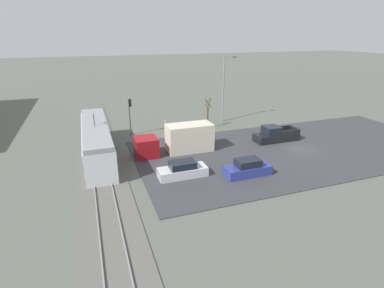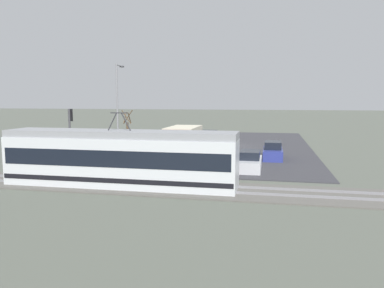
% 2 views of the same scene
% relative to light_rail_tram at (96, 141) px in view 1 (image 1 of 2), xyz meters
% --- Properties ---
extents(ground_plane, '(320.00, 320.00, 0.00)m').
position_rel_light_rail_tram_xyz_m(ground_plane, '(-5.21, -21.87, -1.76)').
color(ground_plane, '#565B51').
extents(road_surface, '(17.06, 36.83, 0.08)m').
position_rel_light_rail_tram_xyz_m(road_surface, '(-5.21, -21.87, -1.72)').
color(road_surface, '#38383D').
rests_on(road_surface, ground).
extents(rail_bed, '(57.38, 4.40, 0.22)m').
position_rel_light_rail_tram_xyz_m(rail_bed, '(-5.21, 0.00, -1.72)').
color(rail_bed, '#5B5954').
rests_on(rail_bed, ground).
extents(light_rail_tram, '(14.76, 2.79, 4.60)m').
position_rel_light_rail_tram_xyz_m(light_rail_tram, '(0.00, 0.00, 0.00)').
color(light_rail_tram, silver).
rests_on(light_rail_tram, ground).
extents(box_truck, '(2.49, 8.59, 3.04)m').
position_rel_light_rail_tram_xyz_m(box_truck, '(-1.82, -8.64, -0.28)').
color(box_truck, maroon).
rests_on(box_truck, ground).
extents(pickup_truck, '(2.05, 5.47, 1.91)m').
position_rel_light_rail_tram_xyz_m(pickup_truck, '(-2.29, -20.80, -0.97)').
color(pickup_truck, black).
rests_on(pickup_truck, ground).
extents(sedan_car_0, '(1.73, 4.34, 1.59)m').
position_rel_light_rail_tram_xyz_m(sedan_car_0, '(-9.51, -12.88, -1.03)').
color(sedan_car_0, navy).
rests_on(sedan_car_0, ground).
extents(sedan_car_1, '(1.73, 4.53, 1.46)m').
position_rel_light_rail_tram_xyz_m(sedan_car_1, '(-7.75, -7.10, -1.08)').
color(sedan_car_1, silver).
rests_on(sedan_car_1, ground).
extents(traffic_light_pole, '(0.28, 0.47, 4.76)m').
position_rel_light_rail_tram_xyz_m(traffic_light_pole, '(5.96, -4.52, 1.35)').
color(traffic_light_pole, '#47474C').
rests_on(traffic_light_pole, ground).
extents(street_tree, '(1.05, 0.87, 4.41)m').
position_rel_light_rail_tram_xyz_m(street_tree, '(5.40, -14.96, 0.24)').
color(street_tree, brown).
rests_on(street_tree, ground).
extents(street_lamp_near_crossing, '(0.36, 1.95, 9.49)m').
position_rel_light_rail_tram_xyz_m(street_lamp_near_crossing, '(7.95, -18.60, 3.62)').
color(street_lamp_near_crossing, gray).
rests_on(street_lamp_near_crossing, ground).
extents(no_parking_sign, '(0.32, 0.08, 2.06)m').
position_rel_light_rail_tram_xyz_m(no_parking_sign, '(4.82, -8.76, -0.50)').
color(no_parking_sign, gray).
rests_on(no_parking_sign, ground).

